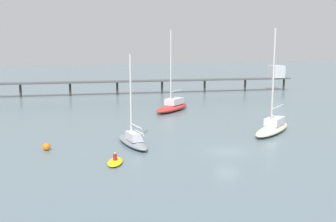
# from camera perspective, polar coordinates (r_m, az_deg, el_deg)

# --- Properties ---
(ground_plane) EXTENTS (400.00, 400.00, 0.00)m
(ground_plane) POSITION_cam_1_polar(r_m,az_deg,el_deg) (41.61, 8.65, -5.91)
(ground_plane) COLOR slate
(pier) EXTENTS (85.12, 13.69, 6.24)m
(pier) POSITION_cam_1_polar(r_m,az_deg,el_deg) (91.05, -0.36, 4.73)
(pier) COLOR #4C4C51
(pier) RESTS_ON ground_plane
(sailboat_red) EXTENTS (9.22, 8.58, 13.62)m
(sailboat_red) POSITION_cam_1_polar(r_m,az_deg,el_deg) (66.60, 0.67, 0.78)
(sailboat_red) COLOR red
(sailboat_red) RESTS_ON ground_plane
(sailboat_cream) EXTENTS (9.48, 7.94, 13.16)m
(sailboat_cream) POSITION_cam_1_polar(r_m,az_deg,el_deg) (51.68, 15.09, -2.19)
(sailboat_cream) COLOR beige
(sailboat_cream) RESTS_ON ground_plane
(sailboat_gray) EXTENTS (2.60, 7.71, 10.13)m
(sailboat_gray) POSITION_cam_1_polar(r_m,az_deg,el_deg) (43.60, -5.16, -4.18)
(sailboat_gray) COLOR gray
(sailboat_gray) RESTS_ON ground_plane
(dinghy_yellow) EXTENTS (2.44, 3.40, 1.14)m
(dinghy_yellow) POSITION_cam_1_polar(r_m,az_deg,el_deg) (37.37, -7.75, -7.36)
(dinghy_yellow) COLOR yellow
(dinghy_yellow) RESTS_ON ground_plane
(mooring_buoy_mid) EXTENTS (0.83, 0.83, 0.83)m
(mooring_buoy_mid) POSITION_cam_1_polar(r_m,az_deg,el_deg) (43.48, -17.37, -5.01)
(mooring_buoy_mid) COLOR orange
(mooring_buoy_mid) RESTS_ON ground_plane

